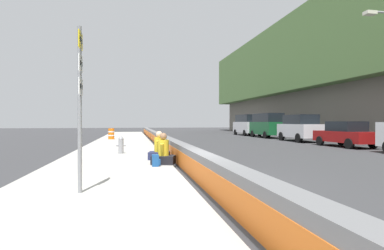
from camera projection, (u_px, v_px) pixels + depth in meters
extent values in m
plane|color=#353538|center=(202.00, 184.00, 8.33)|extent=(160.00, 160.00, 0.00)
cube|color=#A8A59E|center=(100.00, 185.00, 7.83)|extent=(80.00, 4.40, 0.14)
cube|color=slate|center=(202.00, 168.00, 8.33)|extent=(76.00, 0.44, 0.85)
cube|color=orange|center=(194.00, 170.00, 8.29)|extent=(74.48, 0.01, 0.54)
cylinder|color=gray|center=(80.00, 110.00, 6.69)|extent=(0.09, 0.09, 3.60)
cube|color=yellow|center=(80.00, 40.00, 6.68)|extent=(0.44, 0.02, 0.36)
cube|color=black|center=(81.00, 40.00, 6.69)|extent=(0.30, 0.01, 0.10)
cube|color=white|center=(80.00, 63.00, 6.69)|extent=(0.44, 0.02, 0.36)
cube|color=black|center=(81.00, 63.00, 6.69)|extent=(0.30, 0.01, 0.10)
cube|color=white|center=(81.00, 87.00, 6.69)|extent=(0.44, 0.02, 0.36)
cube|color=black|center=(81.00, 87.00, 6.70)|extent=(0.30, 0.01, 0.10)
cylinder|color=gray|center=(121.00, 146.00, 15.01)|extent=(0.24, 0.24, 0.72)
cone|color=gray|center=(121.00, 137.00, 15.01)|extent=(0.26, 0.26, 0.16)
cylinder|color=gray|center=(125.00, 145.00, 15.04)|extent=(0.10, 0.12, 0.10)
cylinder|color=gray|center=(117.00, 145.00, 14.98)|extent=(0.10, 0.12, 0.10)
cube|color=black|center=(163.00, 160.00, 11.29)|extent=(0.89, 0.98, 0.30)
cylinder|color=gold|center=(163.00, 148.00, 11.28)|extent=(0.39, 0.39, 0.57)
sphere|color=#8E6647|center=(163.00, 136.00, 11.28)|extent=(0.25, 0.25, 0.25)
cylinder|color=gold|center=(165.00, 149.00, 11.50)|extent=(0.32, 0.21, 0.51)
cylinder|color=gold|center=(162.00, 150.00, 11.07)|extent=(0.32, 0.21, 0.51)
cube|color=#23284C|center=(159.00, 156.00, 12.67)|extent=(0.86, 0.96, 0.31)
cylinder|color=gold|center=(159.00, 145.00, 12.67)|extent=(0.40, 0.40, 0.59)
sphere|color=beige|center=(159.00, 134.00, 12.66)|extent=(0.26, 0.26, 0.26)
cylinder|color=gold|center=(160.00, 146.00, 12.89)|extent=(0.32, 0.20, 0.52)
cylinder|color=gold|center=(158.00, 146.00, 12.45)|extent=(0.32, 0.20, 0.52)
cube|color=navy|center=(155.00, 160.00, 10.70)|extent=(0.32, 0.22, 0.40)
cube|color=navy|center=(159.00, 162.00, 10.72)|extent=(0.22, 0.06, 0.20)
cylinder|color=orange|center=(111.00, 134.00, 27.36)|extent=(0.52, 0.52, 0.95)
cylinder|color=white|center=(111.00, 132.00, 27.36)|extent=(0.54, 0.54, 0.10)
cylinder|color=white|center=(111.00, 135.00, 27.36)|extent=(0.54, 0.54, 0.10)
cube|color=silver|center=(370.00, 13.00, 17.79)|extent=(0.44, 0.64, 0.20)
cube|color=maroon|center=(345.00, 137.00, 20.64)|extent=(4.56, 1.95, 0.72)
cube|color=black|center=(346.00, 126.00, 20.53)|extent=(2.25, 1.69, 0.66)
cylinder|color=black|center=(320.00, 141.00, 21.85)|extent=(0.67, 0.24, 0.66)
cylinder|color=black|center=(341.00, 141.00, 22.24)|extent=(0.67, 0.24, 0.66)
cylinder|color=black|center=(349.00, 144.00, 19.05)|extent=(0.67, 0.24, 0.66)
cylinder|color=black|center=(373.00, 143.00, 19.43)|extent=(0.67, 0.24, 0.66)
cube|color=silver|center=(300.00, 131.00, 26.37)|extent=(4.86, 2.07, 1.10)
cube|color=black|center=(300.00, 119.00, 26.26)|extent=(3.15, 1.83, 0.80)
cylinder|color=black|center=(281.00, 136.00, 27.75)|extent=(0.77, 0.24, 0.76)
cylinder|color=black|center=(301.00, 136.00, 28.04)|extent=(0.77, 0.24, 0.76)
cylinder|color=black|center=(298.00, 138.00, 24.71)|extent=(0.77, 0.24, 0.76)
cylinder|color=black|center=(320.00, 138.00, 25.00)|extent=(0.77, 0.24, 0.76)
cube|color=#145128|center=(267.00, 128.00, 32.70)|extent=(5.11, 1.98, 1.30)
cube|color=black|center=(268.00, 118.00, 32.59)|extent=(4.11, 1.78, 0.90)
cylinder|color=black|center=(253.00, 134.00, 34.13)|extent=(0.72, 0.22, 0.72)
cylinder|color=black|center=(269.00, 134.00, 34.49)|extent=(0.72, 0.22, 0.72)
cylinder|color=black|center=(265.00, 135.00, 30.93)|extent=(0.72, 0.22, 0.72)
cylinder|color=black|center=(283.00, 135.00, 31.29)|extent=(0.72, 0.22, 0.72)
cube|color=silver|center=(247.00, 127.00, 38.30)|extent=(5.11, 2.00, 1.30)
cube|color=black|center=(247.00, 118.00, 38.19)|extent=(4.11, 1.80, 0.90)
cylinder|color=black|center=(235.00, 132.00, 39.72)|extent=(0.72, 0.23, 0.72)
cylinder|color=black|center=(249.00, 132.00, 40.09)|extent=(0.72, 0.23, 0.72)
cylinder|color=black|center=(245.00, 133.00, 36.52)|extent=(0.72, 0.23, 0.72)
cylinder|color=black|center=(260.00, 133.00, 36.89)|extent=(0.72, 0.23, 0.72)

